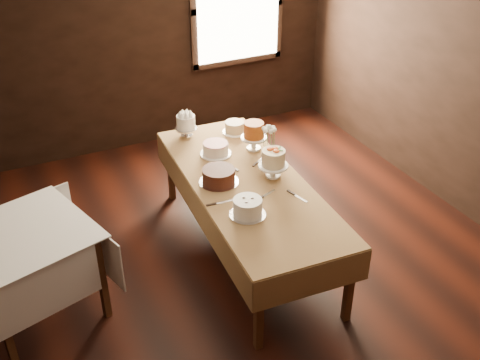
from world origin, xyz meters
name	(u,v)px	position (x,y,z in m)	size (l,w,h in m)	color
floor	(250,281)	(0.00, 0.00, 0.00)	(5.00, 6.00, 0.01)	black
wall_back	(136,36)	(0.00, 3.00, 1.40)	(5.00, 0.02, 2.80)	black
window	(238,7)	(1.30, 2.94, 1.60)	(1.10, 0.05, 1.30)	#FFEABF
display_table	(247,187)	(0.18, 0.42, 0.71)	(1.11, 2.54, 0.77)	#3F2210
side_table	(25,244)	(-1.74, 0.41, 0.73)	(1.21, 1.21, 0.83)	#3F2210
cake_meringue	(186,127)	(0.01, 1.48, 0.88)	(0.26, 0.26, 0.24)	silver
cake_speckled	(235,128)	(0.49, 1.35, 0.83)	(0.25, 0.25, 0.12)	white
cake_lattice	(216,149)	(0.13, 1.00, 0.82)	(0.34, 0.34, 0.11)	white
cake_caramel	(254,137)	(0.51, 0.94, 0.90)	(0.27, 0.27, 0.30)	white
cake_chocolate	(219,176)	(-0.06, 0.51, 0.84)	(0.35, 0.35, 0.14)	silver
cake_flowers	(273,165)	(0.42, 0.39, 0.89)	(0.30, 0.30, 0.28)	white
cake_swirl	(248,208)	(-0.06, -0.06, 0.84)	(0.30, 0.30, 0.15)	silver
cake_server_a	(269,193)	(0.26, 0.16, 0.77)	(0.24, 0.03, 0.01)	silver
cake_server_b	(301,198)	(0.46, -0.04, 0.77)	(0.24, 0.03, 0.01)	silver
cake_server_c	(227,165)	(0.14, 0.77, 0.77)	(0.24, 0.03, 0.01)	silver
cake_server_d	(261,159)	(0.48, 0.72, 0.77)	(0.24, 0.03, 0.01)	silver
cake_server_e	(225,202)	(-0.14, 0.20, 0.77)	(0.24, 0.03, 0.01)	silver
flower_vase	(269,153)	(0.53, 0.68, 0.84)	(0.14, 0.14, 0.14)	#2D2823
flower_bouquet	(269,135)	(0.53, 0.68, 1.03)	(0.14, 0.14, 0.20)	white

